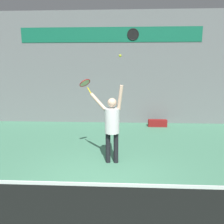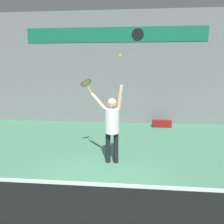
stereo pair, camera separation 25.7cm
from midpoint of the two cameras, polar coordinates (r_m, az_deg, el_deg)
ground_plane at (r=4.86m, az=-3.91°, el=-20.07°), size 18.00×18.00×0.00m
back_wall at (r=10.10m, az=1.47°, el=11.22°), size 18.00×0.10×5.00m
sponsor_banner at (r=10.14m, az=1.49°, el=19.56°), size 7.96×0.02×0.64m
scoreboard_clock at (r=10.10m, az=7.52°, el=19.50°), size 0.51×0.05×0.51m
court_net at (r=3.52m, az=-7.77°, el=-24.10°), size 7.43×0.07×1.06m
tennis_player at (r=5.78m, az=1.23°, el=-2.87°), size 0.95×0.58×2.12m
tennis_racket at (r=6.19m, az=-5.54°, el=7.42°), size 0.42×0.42×0.41m
tennis_ball at (r=5.51m, az=3.48°, el=14.48°), size 0.07×0.07×0.07m
equipment_bag at (r=9.81m, az=13.61°, el=-2.98°), size 0.81×0.26×0.30m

